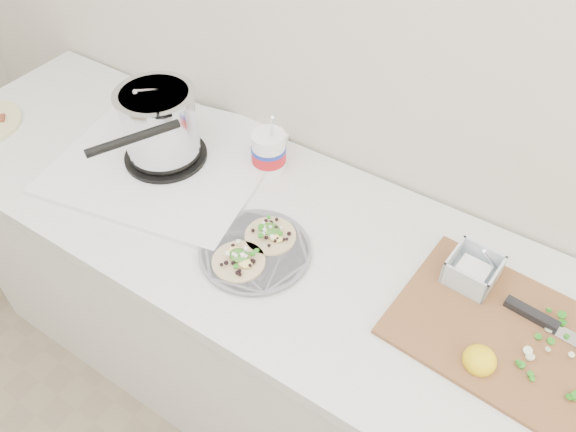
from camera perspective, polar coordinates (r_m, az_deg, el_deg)
The scene contains 5 objects.
counter at distance 1.75m, azimuth 1.70°, elevation -12.48°, with size 2.44×0.66×0.90m.
stove at distance 1.59m, azimuth -12.66°, elevation 7.94°, with size 0.67×0.63×0.27m.
taco_plate at distance 1.36m, azimuth -3.39°, elevation -3.29°, with size 0.27×0.28×0.04m.
tub at distance 1.55m, azimuth -1.94°, elevation 6.82°, with size 0.10×0.10×0.22m.
cutboard at distance 1.31m, azimuth 21.80°, elevation -10.44°, with size 0.52×0.38×0.08m.
Camera 1 is at (0.46, 0.63, 1.94)m, focal length 35.00 mm.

